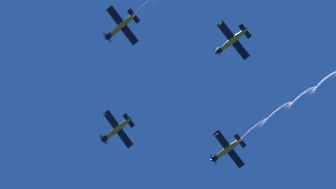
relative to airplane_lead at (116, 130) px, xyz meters
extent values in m
ellipsoid|color=orange|center=(0.13, -0.19, -0.03)|extent=(4.45, 5.83, 1.77)
cylinder|color=black|center=(-1.48, 2.16, 0.26)|extent=(1.51, 1.31, 1.29)
cone|color=black|center=(-1.83, 2.66, 0.32)|extent=(0.86, 0.84, 0.63)
cylinder|color=#3F3F47|center=(-1.75, 2.55, 0.31)|extent=(2.33, 1.35, 2.65)
cube|color=black|center=(0.26, -0.31, -0.20)|extent=(7.06, 5.44, 2.31)
ellipsoid|color=orange|center=(-2.89, -2.35, -1.20)|extent=(0.70, 0.85, 0.36)
ellipsoid|color=orange|center=(3.41, 1.73, 0.80)|extent=(0.70, 0.85, 0.36)
cube|color=black|center=(1.67, -2.45, -0.26)|extent=(2.74, 2.26, 0.91)
cube|color=orange|center=(1.63, -2.61, 0.19)|extent=(0.93, 0.99, 1.13)
ellipsoid|color=#1E232D|center=(-0.09, -0.05, 0.37)|extent=(1.45, 1.58, 0.89)
ellipsoid|color=orange|center=(-4.38, -18.63, -1.81)|extent=(4.41, 5.78, 1.96)
cylinder|color=black|center=(-5.99, -16.29, -1.42)|extent=(1.50, 1.27, 1.29)
cone|color=black|center=(-6.33, -15.79, -1.34)|extent=(0.85, 0.82, 0.64)
cylinder|color=#3F3F47|center=(-6.26, -15.91, -1.36)|extent=(2.33, 1.25, 2.59)
cube|color=black|center=(-4.26, -18.75, -1.99)|extent=(7.10, 5.47, 2.11)
ellipsoid|color=orange|center=(-7.45, -20.79, -2.86)|extent=(0.70, 0.84, 0.38)
ellipsoid|color=orange|center=(-1.08, -16.71, -1.11)|extent=(0.70, 0.84, 0.38)
cube|color=black|center=(-2.85, -20.88, -2.14)|extent=(2.75, 2.27, 0.85)
cube|color=orange|center=(-2.87, -21.04, -1.69)|extent=(0.92, 0.94, 1.16)
ellipsoid|color=#1E232D|center=(-4.59, -18.49, -1.40)|extent=(1.45, 1.55, 0.92)
ellipsoid|color=orange|center=(20.57, -2.93, -0.94)|extent=(4.42, 5.78, 1.91)
cylinder|color=black|center=(18.97, -0.59, -0.57)|extent=(1.50, 1.27, 1.28)
cone|color=black|center=(18.62, -0.09, -0.49)|extent=(0.85, 0.82, 0.64)
cylinder|color=#3F3F47|center=(18.70, -0.20, -0.51)|extent=(2.31, 1.26, 2.58)
cube|color=black|center=(20.70, -3.05, -1.11)|extent=(7.12, 5.48, 2.05)
ellipsoid|color=orange|center=(17.51, -5.10, -1.97)|extent=(0.70, 0.84, 0.37)
ellipsoid|color=orange|center=(23.88, -1.00, -0.26)|extent=(0.70, 0.84, 0.37)
cube|color=black|center=(22.11, -5.18, -1.24)|extent=(2.76, 2.27, 0.82)
cube|color=orange|center=(22.09, -5.34, -0.79)|extent=(0.91, 0.95, 1.16)
ellipsoid|color=#1E232D|center=(20.37, -2.79, -0.53)|extent=(1.45, 1.56, 0.91)
ellipsoid|color=orange|center=(14.97, -21.96, -0.93)|extent=(4.41, 5.78, 1.98)
cylinder|color=black|center=(13.37, -19.62, -0.53)|extent=(1.51, 1.27, 1.29)
cone|color=black|center=(13.02, -19.12, -0.45)|extent=(0.85, 0.82, 0.65)
cylinder|color=#3F3F47|center=(13.10, -19.24, -0.47)|extent=(2.33, 1.25, 2.59)
cube|color=black|center=(15.10, -22.08, -1.10)|extent=(7.10, 5.47, 2.13)
ellipsoid|color=orange|center=(11.91, -24.11, -1.99)|extent=(0.70, 0.84, 0.38)
ellipsoid|color=orange|center=(18.28, -20.04, -0.22)|extent=(0.70, 0.84, 0.38)
cube|color=black|center=(16.50, -24.21, -1.26)|extent=(2.75, 2.27, 0.86)
cube|color=orange|center=(16.48, -24.37, -0.82)|extent=(0.92, 0.94, 1.17)
ellipsoid|color=#1E232D|center=(14.77, -21.82, -0.51)|extent=(1.45, 1.55, 0.92)
ellipsoid|color=white|center=(-0.86, -23.78, -2.54)|extent=(4.59, 6.04, 1.90)
ellipsoid|color=white|center=(23.88, -8.12, -1.71)|extent=(4.59, 6.04, 1.90)
ellipsoid|color=white|center=(26.64, -12.16, -2.48)|extent=(4.93, 6.29, 2.27)
ellipsoid|color=white|center=(29.84, -16.15, -3.12)|extent=(5.27, 6.55, 2.64)
ellipsoid|color=white|center=(32.77, -20.17, -3.96)|extent=(5.60, 6.80, 3.01)
camera|label=1|loc=(2.42, -23.90, -88.27)|focal=52.77mm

